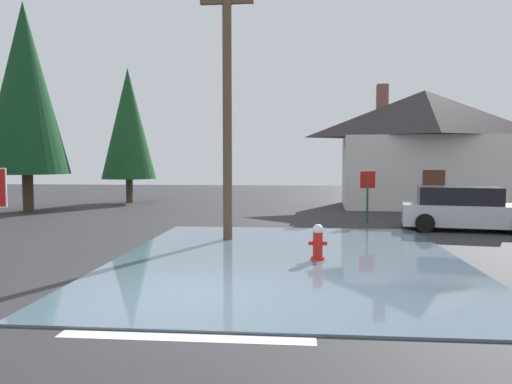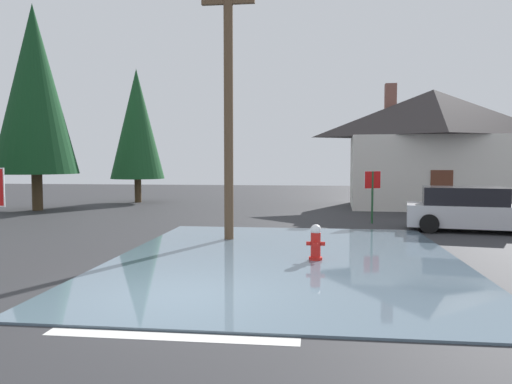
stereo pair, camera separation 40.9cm
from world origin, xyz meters
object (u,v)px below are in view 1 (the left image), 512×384
utility_pole (227,107)px  pine_tree_mid_left (25,89)px  parked_car (466,209)px  pine_tree_tall_left (128,124)px  fire_hydrant (318,243)px  house (423,147)px  stop_sign_far (368,186)px

utility_pole → pine_tree_mid_left: pine_tree_mid_left is taller
parked_car → pine_tree_tall_left: (-15.67, 10.05, 3.83)m
fire_hydrant → house: bearing=67.4°
parked_car → pine_tree_mid_left: (-18.95, 5.03, 5.16)m
pine_tree_tall_left → pine_tree_mid_left: (-3.28, -5.02, 1.33)m
house → parked_car: size_ratio=1.93×
utility_pole → parked_car: bearing=19.8°
stop_sign_far → pine_tree_tall_left: 15.33m
fire_hydrant → stop_sign_far: 7.88m
house → parked_car: bearing=-94.3°
utility_pole → house: bearing=53.3°
utility_pole → pine_tree_mid_left: (-10.97, 7.90, 1.84)m
house → pine_tree_mid_left: (-19.60, -3.67, 2.73)m
fire_hydrant → stop_sign_far: stop_sign_far is taller
parked_car → pine_tree_tall_left: 19.01m
pine_tree_mid_left → parked_car: bearing=-14.9°
utility_pole → parked_car: size_ratio=1.65×
stop_sign_far → house: size_ratio=0.23×
house → pine_tree_mid_left: pine_tree_mid_left is taller
stop_sign_far → utility_pole: bearing=-136.1°
stop_sign_far → house: house is taller
fire_hydrant → stop_sign_far: (2.20, 7.50, 1.01)m
utility_pole → pine_tree_mid_left: size_ratio=0.77×
stop_sign_far → house: bearing=61.2°
pine_tree_tall_left → pine_tree_mid_left: pine_tree_mid_left is taller
stop_sign_far → pine_tree_mid_left: size_ratio=0.20×
fire_hydrant → pine_tree_tall_left: bearing=123.2°
utility_pole → pine_tree_tall_left: size_ratio=1.00×
parked_car → pine_tree_tall_left: pine_tree_tall_left is taller
stop_sign_far → pine_tree_mid_left: 16.73m
fire_hydrant → utility_pole: size_ratio=0.12×
utility_pole → pine_tree_tall_left: pine_tree_tall_left is taller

